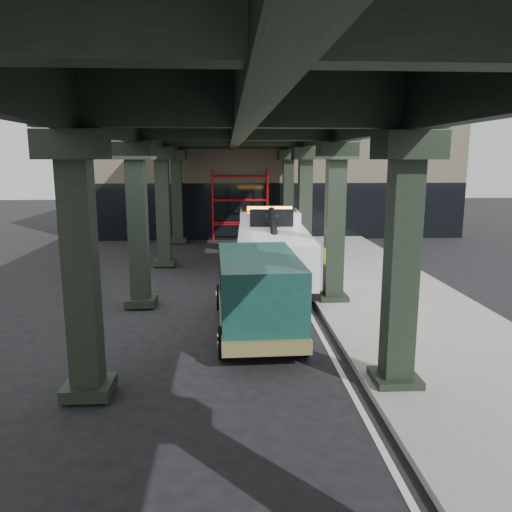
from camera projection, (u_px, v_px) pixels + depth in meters
name	position (u px, v px, depth m)	size (l,w,h in m)	color
ground	(254.00, 325.00, 13.75)	(90.00, 90.00, 0.00)	black
sidewalk	(391.00, 300.00, 15.95)	(5.00, 40.00, 0.15)	gray
lane_stripe	(304.00, 304.00, 15.80)	(0.12, 38.00, 0.01)	silver
viaduct	(237.00, 126.00, 14.65)	(7.40, 32.00, 6.40)	black
building	(268.00, 167.00, 32.70)	(22.00, 10.00, 8.00)	#C6B793
scaffolding	(240.00, 203.00, 27.70)	(3.08, 0.88, 4.00)	#B70E12
tow_truck	(272.00, 246.00, 18.49)	(2.80, 8.57, 2.78)	black
towed_van	(257.00, 291.00, 12.98)	(2.25, 5.31, 2.13)	#113D36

